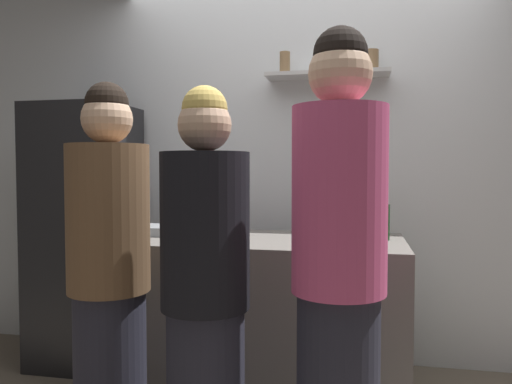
{
  "coord_description": "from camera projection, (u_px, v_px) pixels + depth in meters",
  "views": [
    {
      "loc": [
        0.35,
        -2.13,
        1.28
      ],
      "look_at": [
        -0.19,
        0.48,
        1.16
      ],
      "focal_mm": 34.78,
      "sensor_mm": 36.0,
      "label": 1
    }
  ],
  "objects": [
    {
      "name": "person_blonde",
      "position": [
        205.0,
        299.0,
        1.9
      ],
      "size": [
        0.34,
        0.34,
        1.6
      ],
      "rotation": [
        0.0,
        0.0,
        3.66
      ],
      "color": "#262633",
      "rests_on": "ground"
    },
    {
      "name": "wine_bottle_dark_glass",
      "position": [
        331.0,
        218.0,
        2.71
      ],
      "size": [
        0.07,
        0.07,
        0.29
      ],
      "color": "black",
      "rests_on": "counter"
    },
    {
      "name": "person_pink_top",
      "position": [
        339.0,
        278.0,
        1.78
      ],
      "size": [
        0.34,
        0.34,
        1.79
      ],
      "rotation": [
        0.0,
        0.0,
        5.77
      ],
      "color": "#262633",
      "rests_on": "ground"
    },
    {
      "name": "person_brown_jacket",
      "position": [
        109.0,
        282.0,
        2.08
      ],
      "size": [
        0.34,
        0.34,
        1.64
      ],
      "rotation": [
        0.0,
        0.0,
        4.57
      ],
      "color": "#262633",
      "rests_on": "ground"
    },
    {
      "name": "baking_pan",
      "position": [
        167.0,
        230.0,
        2.82
      ],
      "size": [
        0.34,
        0.24,
        0.05
      ],
      "primitive_type": "cube",
      "color": "gray",
      "rests_on": "counter"
    },
    {
      "name": "back_wall_assembly",
      "position": [
        306.0,
        167.0,
        3.37
      ],
      "size": [
        4.8,
        0.32,
        2.6
      ],
      "color": "white",
      "rests_on": "ground"
    },
    {
      "name": "counter",
      "position": [
        256.0,
        321.0,
        2.7
      ],
      "size": [
        1.57,
        0.74,
        0.91
      ],
      "primitive_type": "cube",
      "color": "#66605B",
      "rests_on": "ground"
    },
    {
      "name": "wine_bottle_amber_glass",
      "position": [
        357.0,
        216.0,
        2.75
      ],
      "size": [
        0.07,
        0.07,
        0.3
      ],
      "color": "#472814",
      "rests_on": "counter"
    },
    {
      "name": "wine_bottle_green_glass",
      "position": [
        383.0,
        220.0,
        2.6
      ],
      "size": [
        0.07,
        0.07,
        0.29
      ],
      "color": "#19471E",
      "rests_on": "counter"
    },
    {
      "name": "utensil_holder",
      "position": [
        204.0,
        234.0,
        2.43
      ],
      "size": [
        0.1,
        0.1,
        0.22
      ],
      "color": "#B2B2B7",
      "rests_on": "counter"
    },
    {
      "name": "refrigerator",
      "position": [
        86.0,
        234.0,
        3.29
      ],
      "size": [
        0.58,
        0.62,
        1.7
      ],
      "color": "black",
      "rests_on": "ground"
    },
    {
      "name": "water_bottle_plastic",
      "position": [
        125.0,
        220.0,
        2.61
      ],
      "size": [
        0.09,
        0.09,
        0.23
      ],
      "color": "silver",
      "rests_on": "counter"
    }
  ]
}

